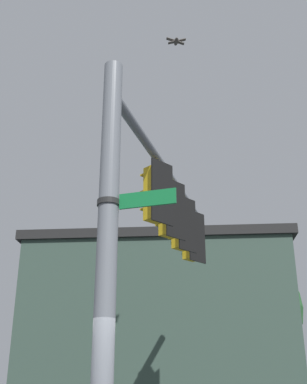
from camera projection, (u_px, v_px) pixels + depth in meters
name	position (u px, v px, depth m)	size (l,w,h in m)	color
signal_pole	(106.00, 265.00, 6.59)	(0.28, 0.28, 6.38)	slate
mast_arm	(165.00, 170.00, 10.18)	(0.17, 0.17, 5.83)	slate
traffic_light_nearest_pole	(155.00, 194.00, 9.30)	(0.54, 0.49, 1.31)	black
traffic_light_mid_inner	(169.00, 211.00, 10.16)	(0.54, 0.49, 1.31)	black
traffic_light_mid_outer	(181.00, 226.00, 11.01)	(0.54, 0.49, 1.31)	black
traffic_light_arm_end	(191.00, 238.00, 11.87)	(0.54, 0.49, 1.31)	black
street_name_sign	(124.00, 201.00, 6.87)	(0.64, 1.02, 0.22)	#147238
bird_flying	(176.00, 41.00, 11.66)	(0.41, 0.35, 0.15)	#4C4742
storefront_building	(160.00, 343.00, 16.54)	(9.88, 10.06, 6.40)	#33473D
tree_by_storefront	(245.00, 310.00, 18.61)	(4.17, 4.17, 6.65)	#4C3823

